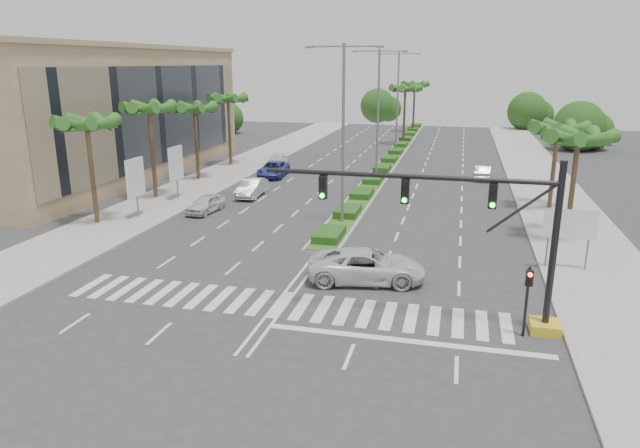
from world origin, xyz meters
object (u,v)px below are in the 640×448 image
(car_crossing, at_px, (367,266))
(car_right, at_px, (483,172))
(car_parked_a, at_px, (206,204))
(car_parked_d, at_px, (277,162))
(car_parked_b, at_px, (252,188))
(car_parked_c, at_px, (273,169))

(car_crossing, distance_m, car_right, 29.63)
(car_parked_a, height_order, car_right, car_right)
(car_right, bearing_deg, car_parked_d, 3.60)
(car_crossing, xyz_separation_m, car_right, (6.52, 28.90, -0.16))
(car_parked_a, xyz_separation_m, car_parked_b, (1.50, 5.80, 0.08))
(car_parked_b, bearing_deg, car_crossing, -55.20)
(car_parked_b, height_order, car_crossing, car_crossing)
(car_parked_a, xyz_separation_m, car_parked_d, (-0.46, 18.45, 0.04))
(car_parked_c, distance_m, car_parked_d, 4.08)
(car_parked_d, bearing_deg, car_parked_c, -82.43)
(car_parked_a, relative_size, car_right, 0.96)
(car_parked_c, bearing_deg, car_parked_a, -97.23)
(car_crossing, bearing_deg, car_parked_c, 17.84)
(car_parked_d, distance_m, car_crossing, 32.68)
(car_parked_c, height_order, car_right, car_parked_c)
(car_parked_b, xyz_separation_m, car_parked_c, (-0.99, 8.69, -0.01))
(car_parked_d, relative_size, car_crossing, 0.81)
(car_crossing, bearing_deg, car_parked_b, 26.65)
(car_parked_d, distance_m, car_right, 20.92)
(car_parked_b, height_order, car_right, car_parked_b)
(car_parked_b, bearing_deg, car_right, 30.89)
(car_parked_a, xyz_separation_m, car_parked_c, (0.51, 14.49, 0.07))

